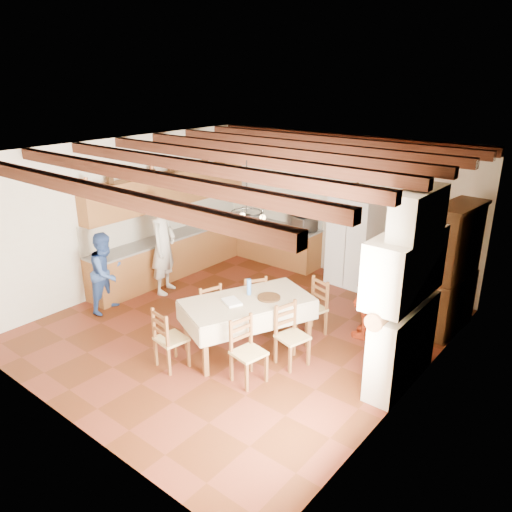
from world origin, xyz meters
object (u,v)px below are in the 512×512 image
at_px(hutch, 452,269).
at_px(chair_left_near, 206,309).
at_px(chair_left_far, 252,299).
at_px(microwave, 302,223).
at_px(person_woman_blue, 106,272).
at_px(dining_table, 247,305).
at_px(chair_end_near, 171,338).
at_px(chair_end_far, 311,307).
at_px(chair_right_near, 249,352).
at_px(chair_right_far, 292,336).
at_px(refrigerator, 355,241).
at_px(person_woman_red, 368,294).
at_px(person_man, 163,246).

xyz_separation_m(hutch, chair_left_near, (-3.01, -2.74, -0.62)).
height_order(chair_left_far, microwave, microwave).
relative_size(hutch, person_woman_blue, 1.47).
relative_size(dining_table, microwave, 3.70).
relative_size(chair_end_near, chair_end_far, 1.00).
distance_m(dining_table, chair_end_near, 1.26).
height_order(dining_table, chair_end_far, chair_end_far).
relative_size(chair_left_far, chair_end_far, 1.00).
xyz_separation_m(chair_end_near, person_woman_blue, (-2.33, 0.56, 0.27)).
distance_m(chair_right_near, microwave, 4.55).
bearing_deg(chair_left_near, chair_right_near, 84.73).
bearing_deg(dining_table, person_woman_blue, -169.31).
bearing_deg(chair_left_far, chair_right_far, 96.25).
bearing_deg(microwave, chair_end_near, -62.86).
relative_size(chair_right_near, microwave, 1.62).
distance_m(dining_table, person_woman_blue, 2.93).
xyz_separation_m(refrigerator, chair_right_far, (0.81, -3.34, -0.44)).
bearing_deg(microwave, person_woman_red, -18.42).
height_order(chair_left_far, chair_end_far, same).
height_order(chair_left_far, chair_right_far, same).
bearing_deg(dining_table, chair_right_far, 5.19).
xyz_separation_m(dining_table, person_woman_blue, (-2.88, -0.54, -0.02)).
height_order(chair_right_near, person_woman_blue, person_woman_blue).
height_order(refrigerator, person_woman_blue, refrigerator).
bearing_deg(chair_end_far, chair_left_far, -141.03).
bearing_deg(chair_end_near, hutch, -117.23).
height_order(chair_right_far, microwave, microwave).
xyz_separation_m(person_woman_red, microwave, (-2.56, 1.87, 0.30)).
bearing_deg(person_woman_red, microwave, -127.81).
bearing_deg(chair_left_far, person_woman_red, 148.67).
distance_m(hutch, chair_right_near, 3.74).
xyz_separation_m(chair_right_near, microwave, (-1.89, 4.10, 0.58)).
distance_m(chair_end_far, person_man, 3.27).
xyz_separation_m(person_woman_blue, microwave, (1.58, 3.96, 0.32)).
bearing_deg(person_woman_red, person_man, -79.20).
bearing_deg(chair_left_near, dining_table, 114.01).
relative_size(refrigerator, hutch, 0.84).
bearing_deg(person_woman_red, dining_table, -40.89).
height_order(chair_left_far, person_woman_red, person_woman_red).
bearing_deg(chair_left_far, person_man, -58.42).
relative_size(hutch, chair_right_near, 2.30).
relative_size(chair_end_far, microwave, 1.62).
relative_size(refrigerator, chair_left_near, 1.92).
relative_size(chair_right_near, chair_end_near, 1.00).
relative_size(chair_left_far, person_man, 0.50).
xyz_separation_m(hutch, person_woman_red, (-0.94, -1.10, -0.34)).
height_order(chair_left_far, chair_right_near, same).
distance_m(refrigerator, chair_left_near, 3.63).
distance_m(dining_table, person_woman_red, 2.00).
distance_m(chair_right_far, chair_end_near, 1.79).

